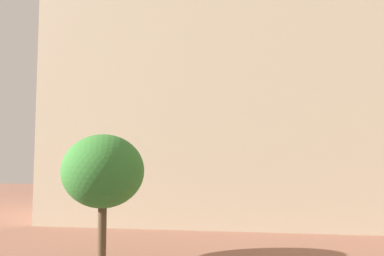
{
  "coord_description": "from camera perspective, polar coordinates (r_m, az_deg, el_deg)",
  "views": [
    {
      "loc": [
        2.23,
        -1.3,
        3.93
      ],
      "look_at": [
        0.3,
        10.37,
        4.95
      ],
      "focal_mm": 38.01,
      "sensor_mm": 36.0,
      "label": 1
    }
  ],
  "objects": [
    {
      "name": "landmark_building",
      "position": [
        31.34,
        11.29,
        6.5
      ],
      "size": [
        29.71,
        14.53,
        34.85
      ],
      "color": "beige",
      "rests_on": "ground_plane"
    },
    {
      "name": "tree_curb_far",
      "position": [
        16.65,
        -12.36,
        -5.98
      ],
      "size": [
        3.27,
        3.27,
        5.08
      ],
      "color": "brown",
      "rests_on": "ground_plane"
    }
  ]
}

